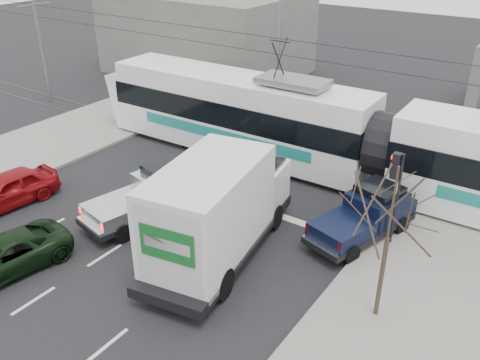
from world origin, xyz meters
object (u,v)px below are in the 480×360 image
Objects in this scene: bare_tree at (392,211)px; box_truck at (218,210)px; street_lamp_far at (277,32)px; silver_pickup at (155,193)px; red_car at (7,190)px; traffic_signal at (396,179)px; navy_pickup at (367,214)px; tram at (383,146)px; green_car at (4,256)px.

bare_tree is 0.63× the size of box_truck.
street_lamp_far is 15.17m from box_truck.
silver_pickup is 6.42m from red_car.
traffic_signal is at bearing 105.76° from bare_tree.
silver_pickup is at bearing -141.07° from navy_pickup.
traffic_signal is at bearing 31.00° from box_truck.
traffic_signal is 4.45m from tram.
box_truck is 7.52m from green_car.
tram is at bearing 115.33° from traffic_signal.
street_lamp_far is 0.31× the size of tram.
box_truck is 1.61× the size of navy_pickup.
green_car is (-5.52, -4.95, -1.26)m from box_truck.
silver_pickup is at bearing -134.12° from tram.
red_car is (-5.66, -3.02, -0.25)m from silver_pickup.
tram is at bearing 110.69° from bare_tree.
traffic_signal is 0.40× the size of street_lamp_far.
bare_tree is at bearing 14.56° from red_car.
street_lamp_far reaches higher than silver_pickup.
tram reaches higher than box_truck.
tram reaches higher than traffic_signal.
bare_tree is 17.97m from street_lamp_far.
red_car is (-9.56, -2.16, -1.16)m from box_truck.
green_car is 4.90m from red_car.
silver_pickup is 1.33× the size of red_car.
tram is 5.92× the size of navy_pickup.
street_lamp_far is (-10.66, 9.50, 2.37)m from traffic_signal.
red_car is (-15.44, -2.27, -3.06)m from bare_tree.
box_truck is 1.77× the size of green_car.
bare_tree reaches higher than green_car.
traffic_signal is 9.41m from silver_pickup.
street_lamp_far is 19.09m from green_car.
green_car is at bearing -138.65° from traffic_signal.
box_truck is at bearing -139.23° from traffic_signal.
street_lamp_far reaches higher than box_truck.
silver_pickup is at bearing 175.64° from bare_tree.
green_car is at bearing -123.80° from tram.
street_lamp_far is at bearing 131.12° from bare_tree.
tram is 3.68× the size of box_truck.
bare_tree reaches higher than red_car.
traffic_signal is 0.72× the size of navy_pickup.
red_car is (-14.31, -6.27, -2.01)m from traffic_signal.
traffic_signal is at bearing -41.72° from street_lamp_far.
box_truck is at bearing -110.57° from tram.
navy_pickup is 14.84m from red_car.
box_truck reaches higher than traffic_signal.
green_car is at bearing -93.53° from silver_pickup.
silver_pickup is 4.09m from box_truck.
street_lamp_far is 2.00× the size of green_car.
street_lamp_far is (-11.79, 13.50, 1.32)m from bare_tree.
traffic_signal reaches higher than red_car.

